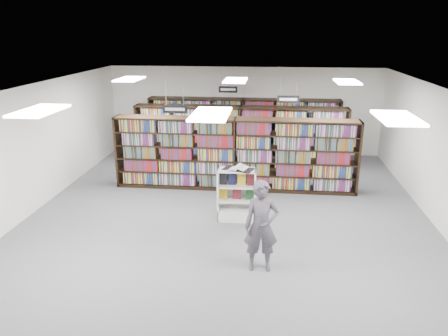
# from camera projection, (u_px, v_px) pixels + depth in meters

# --- Properties ---
(floor) EXTENTS (12.00, 12.00, 0.00)m
(floor) POSITION_uv_depth(u_px,v_px,m) (228.00, 215.00, 11.06)
(floor) COLOR #56555B
(floor) RESTS_ON ground
(ceiling) EXTENTS (10.00, 12.00, 0.10)m
(ceiling) POSITION_uv_depth(u_px,v_px,m) (228.00, 88.00, 10.08)
(ceiling) COLOR silver
(ceiling) RESTS_ON wall_back
(wall_back) EXTENTS (10.00, 0.10, 3.20)m
(wall_back) POSITION_uv_depth(u_px,v_px,m) (244.00, 111.00, 16.25)
(wall_back) COLOR white
(wall_back) RESTS_ON ground
(wall_front) EXTENTS (10.00, 0.10, 3.20)m
(wall_front) POSITION_uv_depth(u_px,v_px,m) (176.00, 302.00, 4.89)
(wall_front) COLOR white
(wall_front) RESTS_ON ground
(wall_left) EXTENTS (0.10, 12.00, 3.20)m
(wall_left) POSITION_uv_depth(u_px,v_px,m) (33.00, 149.00, 11.08)
(wall_left) COLOR white
(wall_left) RESTS_ON ground
(wall_right) EXTENTS (0.10, 12.00, 3.20)m
(wall_right) POSITION_uv_depth(u_px,v_px,m) (444.00, 161.00, 10.06)
(wall_right) COLOR white
(wall_right) RESTS_ON ground
(bookshelf_row_near) EXTENTS (7.00, 0.60, 2.10)m
(bookshelf_row_near) POSITION_uv_depth(u_px,v_px,m) (235.00, 154.00, 12.63)
(bookshelf_row_near) COLOR black
(bookshelf_row_near) RESTS_ON floor
(bookshelf_row_mid) EXTENTS (7.00, 0.60, 2.10)m
(bookshelf_row_mid) POSITION_uv_depth(u_px,v_px,m) (240.00, 138.00, 14.52)
(bookshelf_row_mid) COLOR black
(bookshelf_row_mid) RESTS_ON floor
(bookshelf_row_far) EXTENTS (7.00, 0.60, 2.10)m
(bookshelf_row_far) POSITION_uv_depth(u_px,v_px,m) (243.00, 127.00, 16.13)
(bookshelf_row_far) COLOR black
(bookshelf_row_far) RESTS_ON floor
(aisle_sign_left) EXTENTS (0.65, 0.02, 0.80)m
(aisle_sign_left) POSITION_uv_depth(u_px,v_px,m) (175.00, 108.00, 11.38)
(aisle_sign_left) COLOR #B2B2B7
(aisle_sign_left) RESTS_ON ceiling
(aisle_sign_right) EXTENTS (0.65, 0.02, 0.80)m
(aisle_sign_right) POSITION_uv_depth(u_px,v_px,m) (288.00, 99.00, 12.97)
(aisle_sign_right) COLOR #B2B2B7
(aisle_sign_right) RESTS_ON ceiling
(aisle_sign_center) EXTENTS (0.65, 0.02, 0.80)m
(aisle_sign_center) POSITION_uv_depth(u_px,v_px,m) (228.00, 89.00, 15.07)
(aisle_sign_center) COLOR #B2B2B7
(aisle_sign_center) RESTS_ON ceiling
(troffer_front_left) EXTENTS (0.60, 1.20, 0.04)m
(troffer_front_left) POSITION_uv_depth(u_px,v_px,m) (39.00, 111.00, 7.56)
(troffer_front_left) COLOR white
(troffer_front_left) RESTS_ON ceiling
(troffer_front_center) EXTENTS (0.60, 1.20, 0.04)m
(troffer_front_center) POSITION_uv_depth(u_px,v_px,m) (211.00, 114.00, 7.25)
(troffer_front_center) COLOR white
(troffer_front_center) RESTS_ON ceiling
(troffer_front_right) EXTENTS (0.60, 1.20, 0.04)m
(troffer_front_right) POSITION_uv_depth(u_px,v_px,m) (397.00, 118.00, 6.94)
(troffer_front_right) COLOR white
(troffer_front_right) RESTS_ON ceiling
(troffer_back_left) EXTENTS (0.60, 1.20, 0.04)m
(troffer_back_left) POSITION_uv_depth(u_px,v_px,m) (129.00, 79.00, 12.29)
(troffer_back_left) COLOR white
(troffer_back_left) RESTS_ON ceiling
(troffer_back_center) EXTENTS (0.60, 1.20, 0.04)m
(troffer_back_center) POSITION_uv_depth(u_px,v_px,m) (235.00, 80.00, 11.99)
(troffer_back_center) COLOR white
(troffer_back_center) RESTS_ON ceiling
(troffer_back_right) EXTENTS (0.60, 1.20, 0.04)m
(troffer_back_right) POSITION_uv_depth(u_px,v_px,m) (347.00, 82.00, 11.68)
(troffer_back_right) COLOR white
(troffer_back_right) RESTS_ON ceiling
(endcap_display) EXTENTS (0.94, 0.48, 1.30)m
(endcap_display) POSITION_uv_depth(u_px,v_px,m) (237.00, 202.00, 10.73)
(endcap_display) COLOR white
(endcap_display) RESTS_ON floor
(open_book) EXTENTS (0.80, 0.61, 0.13)m
(open_book) POSITION_uv_depth(u_px,v_px,m) (238.00, 168.00, 10.44)
(open_book) COLOR black
(open_book) RESTS_ON endcap_display
(shopper) EXTENTS (0.70, 0.50, 1.82)m
(shopper) POSITION_uv_depth(u_px,v_px,m) (261.00, 226.00, 8.34)
(shopper) COLOR #534E59
(shopper) RESTS_ON floor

